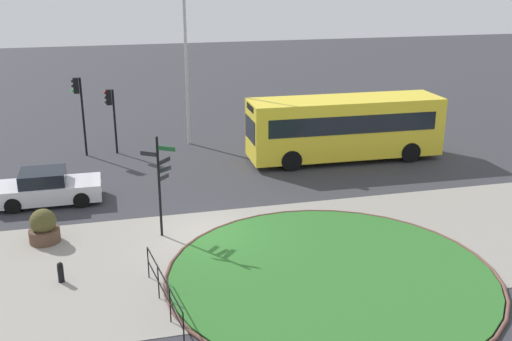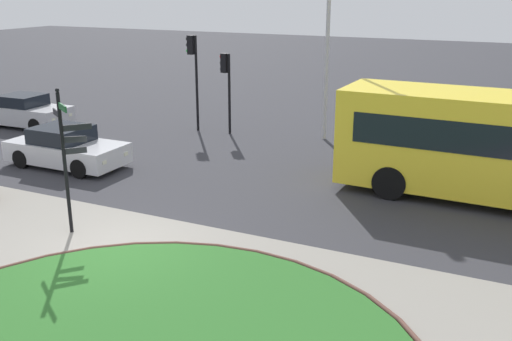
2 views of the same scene
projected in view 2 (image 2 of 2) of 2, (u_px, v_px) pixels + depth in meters
ground at (116, 250)px, 13.86m from camera, size 120.00×120.00×0.00m
sidewalk_paving at (58, 286)px, 12.20m from camera, size 32.00×8.13×0.02m
signpost_directional at (66, 150)px, 14.20m from camera, size 1.13×0.94×3.70m
bus_yellow at (511, 147)px, 16.36m from camera, size 9.63×2.82×3.10m
car_near_lane at (66, 148)px, 20.12m from camera, size 4.19×1.92×1.39m
car_far_lane at (26, 112)px, 25.79m from camera, size 4.02×1.93×1.41m
traffic_light_near at (193, 62)px, 24.45m from camera, size 0.49×0.29×4.02m
traffic_light_far at (226, 75)px, 24.04m from camera, size 0.49×0.28×3.34m
lamppost_tall at (329, 11)px, 22.33m from camera, size 0.32×0.32×9.53m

